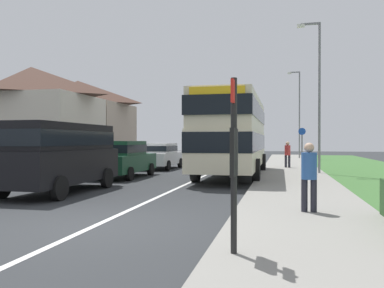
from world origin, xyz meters
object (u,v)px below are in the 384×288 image
object	(u,v)px
double_decker_bus	(233,132)
street_lamp_far	(298,109)
parked_van_black	(59,152)
bus_stop_sign	(234,153)
pedestrian_at_stop	(309,174)
street_lamp_mid	(317,88)
cycle_route_sign	(302,145)
parked_car_dark_green	(123,158)
parked_car_white	(160,155)
pedestrian_walking_away	(288,153)

from	to	relation	value
double_decker_bus	street_lamp_far	size ratio (longest dim) A/B	1.25
parked_van_black	bus_stop_sign	size ratio (longest dim) A/B	1.96
bus_stop_sign	double_decker_bus	bearing A→B (deg)	96.75
pedestrian_at_stop	street_lamp_mid	world-z (taller)	street_lamp_mid
bus_stop_sign	street_lamp_mid	world-z (taller)	street_lamp_mid
street_lamp_mid	street_lamp_far	world-z (taller)	street_lamp_far
parked_van_black	cycle_route_sign	size ratio (longest dim) A/B	2.02
parked_car_dark_green	bus_stop_sign	bearing A→B (deg)	-60.83
street_lamp_mid	bus_stop_sign	bearing A→B (deg)	-99.11
parked_car_white	street_lamp_mid	size ratio (longest dim) A/B	0.60
double_decker_bus	parked_van_black	size ratio (longest dim) A/B	2.00
street_lamp_far	parked_car_white	bearing A→B (deg)	-120.17
pedestrian_walking_away	street_lamp_mid	distance (m)	5.27
double_decker_bus	parked_van_black	distance (m)	8.70
parked_car_dark_green	pedestrian_walking_away	world-z (taller)	parked_car_dark_green
parked_car_white	pedestrian_walking_away	distance (m)	7.70
pedestrian_at_stop	cycle_route_sign	world-z (taller)	cycle_route_sign
street_lamp_far	pedestrian_walking_away	bearing A→B (deg)	-94.93
parked_van_black	street_lamp_far	size ratio (longest dim) A/B	0.62
pedestrian_at_stop	parked_car_white	bearing A→B (deg)	119.43
parked_car_white	pedestrian_at_stop	size ratio (longest dim) A/B	2.71
pedestrian_walking_away	bus_stop_sign	size ratio (longest dim) A/B	0.64
pedestrian_at_stop	street_lamp_far	world-z (taller)	street_lamp_far
cycle_route_sign	street_lamp_far	distance (m)	13.05
parked_car_dark_green	pedestrian_walking_away	distance (m)	10.38
street_lamp_mid	pedestrian_walking_away	bearing A→B (deg)	109.77
cycle_route_sign	street_lamp_far	bearing A→B (deg)	88.65
street_lamp_far	parked_car_dark_green	bearing A→B (deg)	-112.66
parked_car_white	street_lamp_mid	bearing A→B (deg)	-15.59
parked_van_black	pedestrian_at_stop	xyz separation A→B (m)	(7.75, -2.55, -0.37)
pedestrian_at_stop	parked_car_dark_green	bearing A→B (deg)	134.04
double_decker_bus	bus_stop_sign	distance (m)	13.42
street_lamp_far	bus_stop_sign	bearing A→B (deg)	-93.90
double_decker_bus	parked_van_black	bearing A→B (deg)	-124.49
parked_car_dark_green	street_lamp_mid	distance (m)	10.10
double_decker_bus	pedestrian_walking_away	xyz separation A→B (m)	(2.61, 5.48, -1.17)
parked_car_dark_green	pedestrian_walking_away	size ratio (longest dim) A/B	2.70
pedestrian_walking_away	cycle_route_sign	distance (m)	1.51
street_lamp_far	cycle_route_sign	bearing A→B (deg)	-91.35
parked_car_dark_green	street_lamp_far	distance (m)	22.95
pedestrian_walking_away	street_lamp_mid	xyz separation A→B (m)	(1.37, -3.81, 3.37)
parked_car_white	pedestrian_at_stop	world-z (taller)	pedestrian_at_stop
street_lamp_mid	parked_car_dark_green	bearing A→B (deg)	-159.56
parked_van_black	street_lamp_mid	size ratio (longest dim) A/B	0.67
parked_car_white	street_lamp_far	bearing A→B (deg)	59.83
bus_stop_sign	parked_car_dark_green	bearing A→B (deg)	119.17
pedestrian_at_stop	street_lamp_far	size ratio (longest dim) A/B	0.20
pedestrian_walking_away	parked_van_black	bearing A→B (deg)	-120.76
parked_van_black	pedestrian_walking_away	distance (m)	14.69
bus_stop_sign	street_lamp_mid	xyz separation A→B (m)	(2.40, 14.98, 2.81)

